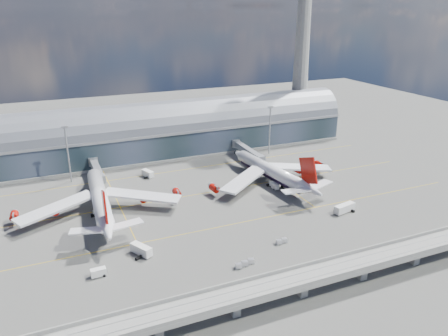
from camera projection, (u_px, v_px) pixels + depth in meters
name	position (u px, v px, depth m)	size (l,w,h in m)	color
ground	(223.00, 213.00, 165.75)	(500.00, 500.00, 0.00)	#474744
taxi_lines	(202.00, 191.00, 184.79)	(200.00, 80.12, 0.01)	gold
terminal	(165.00, 132.00, 228.94)	(200.00, 30.00, 28.00)	#1D2A31
control_tower	(302.00, 47.00, 250.58)	(19.00, 19.00, 103.00)	gray
guideway	(303.00, 279.00, 116.55)	(220.00, 8.50, 7.20)	gray
floodlight_mast_left	(68.00, 153.00, 189.87)	(3.00, 0.70, 25.70)	gray
floodlight_mast_right	(270.00, 129.00, 226.82)	(3.00, 0.70, 25.70)	gray
airliner_left	(100.00, 200.00, 162.86)	(62.81, 65.99, 20.11)	white
airliner_right	(272.00, 172.00, 191.55)	(60.07, 62.82, 19.93)	white
jet_bridge_left	(97.00, 169.00, 195.29)	(4.40, 28.00, 7.25)	gray
jet_bridge_right	(246.00, 150.00, 220.89)	(4.40, 32.00, 7.25)	gray
service_truck_0	(141.00, 250.00, 137.33)	(6.00, 8.11, 3.24)	silver
service_truck_1	(98.00, 272.00, 126.37)	(4.43, 2.30, 2.53)	silver
service_truck_2	(344.00, 208.00, 165.47)	(9.47, 4.41, 3.31)	silver
service_truck_3	(274.00, 186.00, 187.30)	(2.16, 5.16, 2.49)	silver
service_truck_4	(286.00, 185.00, 187.20)	(3.15, 5.45, 3.00)	silver
service_truck_5	(148.00, 174.00, 199.92)	(4.61, 6.91, 3.12)	silver
cargo_train_0	(282.00, 241.00, 144.16)	(4.45, 1.99, 1.46)	gray
cargo_train_1	(245.00, 264.00, 131.57)	(7.01, 2.72, 1.54)	gray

